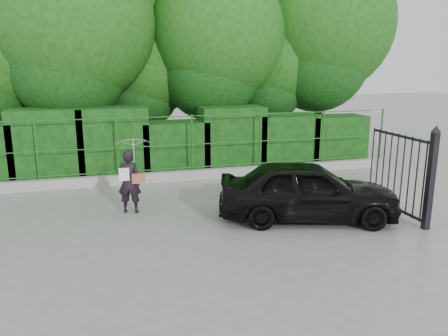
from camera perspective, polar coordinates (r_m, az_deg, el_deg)
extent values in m
plane|color=gray|center=(9.91, -1.17, -8.10)|extent=(80.00, 80.00, 0.00)
cube|color=#9E9E99|center=(14.06, -5.71, -1.00)|extent=(14.00, 0.25, 0.30)
cylinder|color=#1C5A19|center=(13.79, -23.28, 2.15)|extent=(0.06, 0.06, 1.80)
cylinder|color=#1C5A19|center=(13.66, -13.69, 2.77)|extent=(0.06, 0.06, 1.80)
cylinder|color=#1C5A19|center=(13.91, -4.18, 3.30)|extent=(0.06, 0.06, 1.80)
cylinder|color=#1C5A19|center=(14.53, 4.77, 3.72)|extent=(0.06, 0.06, 1.80)
cylinder|color=#1C5A19|center=(15.46, 12.82, 4.02)|extent=(0.06, 0.06, 1.80)
cylinder|color=#1C5A19|center=(16.67, 19.83, 4.22)|extent=(0.06, 0.06, 1.80)
cylinder|color=#1C5A19|center=(14.00, -5.73, 0.00)|extent=(13.60, 0.03, 0.03)
cylinder|color=#1C5A19|center=(13.85, -5.80, 3.02)|extent=(13.60, 0.03, 0.03)
cylinder|color=#1C5A19|center=(13.72, -5.89, 6.72)|extent=(13.60, 0.03, 0.03)
cube|color=black|center=(14.75, -22.00, 2.74)|extent=(2.20, 1.20, 2.30)
cube|color=black|center=(14.65, -14.22, 3.23)|extent=(2.20, 1.20, 2.29)
cube|color=black|center=(14.87, -6.43, 2.66)|extent=(2.20, 1.20, 1.76)
cube|color=black|center=(15.26, 0.99, 3.88)|extent=(2.20, 1.20, 2.21)
cube|color=black|center=(15.96, 7.91, 3.60)|extent=(2.20, 1.20, 1.90)
cube|color=black|center=(16.85, 14.18, 3.64)|extent=(2.20, 1.20, 1.78)
cylinder|color=black|center=(17.33, -26.29, 6.22)|extent=(0.36, 0.36, 3.75)
sphere|color=#14470F|center=(17.25, -27.08, 13.63)|extent=(4.50, 4.50, 4.50)
cylinder|color=black|center=(16.21, -18.17, 7.86)|extent=(0.36, 0.36, 4.50)
sphere|color=#14470F|center=(16.21, -18.89, 17.39)|extent=(5.40, 5.40, 5.40)
cylinder|color=black|center=(17.64, -9.68, 6.68)|extent=(0.36, 0.36, 3.25)
sphere|color=#14470F|center=(17.52, -9.93, 13.03)|extent=(3.90, 3.90, 3.90)
cylinder|color=black|center=(17.04, -0.91, 8.33)|extent=(0.36, 0.36, 4.25)
sphere|color=#14470F|center=(17.01, -0.94, 16.92)|extent=(5.10, 5.10, 5.10)
cylinder|color=black|center=(18.52, 6.11, 7.50)|extent=(0.36, 0.36, 3.50)
sphere|color=#14470F|center=(18.42, 6.28, 14.01)|extent=(4.20, 4.20, 4.20)
cylinder|color=black|center=(18.93, 12.33, 9.30)|extent=(0.36, 0.36, 4.75)
sphere|color=#14470F|center=(18.96, 12.78, 17.91)|extent=(5.70, 5.70, 5.70)
cube|color=black|center=(10.64, 25.34, -1.67)|extent=(0.14, 0.14, 2.20)
cone|color=black|center=(10.43, 25.98, 4.61)|extent=(0.22, 0.22, 0.16)
cube|color=black|center=(11.75, 21.26, -4.77)|extent=(0.05, 2.00, 0.06)
cube|color=black|center=(11.35, 22.03, 3.91)|extent=(0.05, 2.00, 0.06)
cylinder|color=black|center=(10.80, 24.63, -1.66)|extent=(0.04, 0.04, 1.90)
cylinder|color=black|center=(10.99, 23.80, -1.35)|extent=(0.04, 0.04, 1.90)
cylinder|color=black|center=(11.17, 23.01, -1.04)|extent=(0.04, 0.04, 1.90)
cylinder|color=black|center=(11.36, 22.24, -0.74)|extent=(0.04, 0.04, 1.90)
cylinder|color=black|center=(11.56, 21.49, -0.45)|extent=(0.04, 0.04, 1.90)
cylinder|color=black|center=(11.75, 20.77, -0.17)|extent=(0.04, 0.04, 1.90)
cylinder|color=black|center=(11.95, 20.07, 0.10)|extent=(0.04, 0.04, 1.90)
cylinder|color=black|center=(12.14, 19.40, 0.36)|extent=(0.04, 0.04, 1.90)
cylinder|color=black|center=(12.35, 18.75, 0.62)|extent=(0.04, 0.04, 1.90)
imported|color=black|center=(11.06, -12.28, -1.73)|extent=(0.67, 0.53, 1.60)
imported|color=silver|center=(10.97, -11.68, 1.72)|extent=(0.94, 0.95, 0.86)
cube|color=#98522E|center=(10.98, -11.13, -1.30)|extent=(0.32, 0.15, 0.24)
cube|color=white|center=(10.89, -12.92, -0.82)|extent=(0.25, 0.02, 0.32)
imported|color=black|center=(10.55, 10.86, -2.89)|extent=(4.50, 2.81, 1.43)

